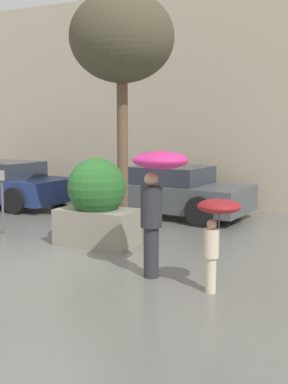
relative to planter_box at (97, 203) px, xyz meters
The scene contains 9 objects.
ground_plane 1.65m from the planter_box, 105.87° to the right, with size 40.00×40.00×0.00m, color slate.
building_facade 5.58m from the planter_box, 94.39° to the left, with size 18.00×0.30×6.00m.
planter_box is the anchor object (origin of this frame).
person_adult 2.40m from the planter_box, 36.16° to the right, with size 0.82×0.82×1.91m.
person_child 3.30m from the planter_box, 29.37° to the right, with size 0.59×0.59×1.30m.
parked_car_near 3.49m from the planter_box, 88.28° to the left, with size 4.05×2.33×1.26m.
parked_car_far 5.58m from the planter_box, 149.05° to the left, with size 3.99×2.24×1.26m.
street_tree 3.48m from the planter_box, 96.19° to the left, with size 2.18×2.18×5.02m.
parking_meter 2.26m from the planter_box, behind, with size 0.14×0.14×1.35m.
Camera 1 is at (5.16, -6.36, 2.27)m, focal length 45.00 mm.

